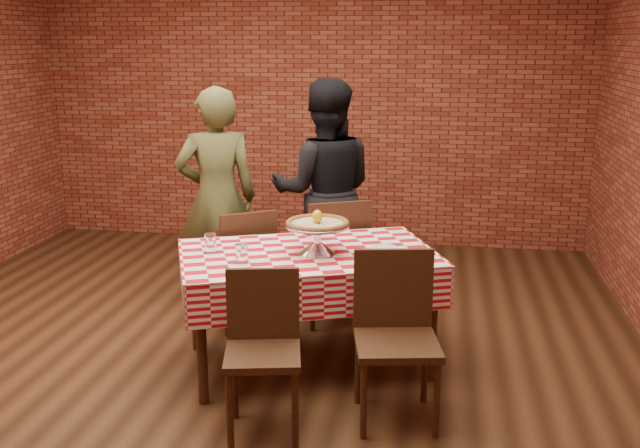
# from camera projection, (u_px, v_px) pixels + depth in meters

# --- Properties ---
(ground) EXTENTS (6.00, 6.00, 0.00)m
(ground) POSITION_uv_depth(u_px,v_px,m) (232.00, 362.00, 4.74)
(ground) COLOR black
(ground) RESTS_ON ground
(back_wall) EXTENTS (5.50, 0.00, 5.50)m
(back_wall) POSITION_uv_depth(u_px,v_px,m) (311.00, 100.00, 7.25)
(back_wall) COLOR maroon
(back_wall) RESTS_ON ground
(table) EXTENTS (1.78, 1.43, 0.75)m
(table) POSITION_uv_depth(u_px,v_px,m) (308.00, 309.00, 4.62)
(table) COLOR #422915
(table) RESTS_ON ground
(tablecloth) EXTENTS (1.83, 1.48, 0.27)m
(tablecloth) POSITION_uv_depth(u_px,v_px,m) (308.00, 272.00, 4.56)
(tablecloth) COLOR red
(tablecloth) RESTS_ON table
(pizza_stand) EXTENTS (0.53, 0.53, 0.18)m
(pizza_stand) POSITION_uv_depth(u_px,v_px,m) (317.00, 239.00, 4.48)
(pizza_stand) COLOR silver
(pizza_stand) RESTS_ON tablecloth
(pizza) EXTENTS (0.51, 0.51, 0.03)m
(pizza) POSITION_uv_depth(u_px,v_px,m) (317.00, 224.00, 4.45)
(pizza) COLOR #C8B88A
(pizza) RESTS_ON pizza_stand
(lemon) EXTENTS (0.08, 0.08, 0.08)m
(lemon) POSITION_uv_depth(u_px,v_px,m) (317.00, 217.00, 4.44)
(lemon) COLOR yellow
(lemon) RESTS_ON pizza
(water_glass_left) EXTENTS (0.10, 0.10, 0.12)m
(water_glass_left) POSITION_uv_depth(u_px,v_px,m) (242.00, 254.00, 4.28)
(water_glass_left) COLOR white
(water_glass_left) RESTS_ON tablecloth
(water_glass_right) EXTENTS (0.10, 0.10, 0.12)m
(water_glass_right) POSITION_uv_depth(u_px,v_px,m) (211.00, 243.00, 4.50)
(water_glass_right) COLOR white
(water_glass_right) RESTS_ON tablecloth
(side_plate) EXTENTS (0.23, 0.23, 0.01)m
(side_plate) POSITION_uv_depth(u_px,v_px,m) (384.00, 249.00, 4.57)
(side_plate) COLOR white
(side_plate) RESTS_ON tablecloth
(sweetener_packet_a) EXTENTS (0.06, 0.06, 0.00)m
(sweetener_packet_a) POSITION_uv_depth(u_px,v_px,m) (402.00, 253.00, 4.50)
(sweetener_packet_a) COLOR white
(sweetener_packet_a) RESTS_ON tablecloth
(sweetener_packet_b) EXTENTS (0.06, 0.05, 0.00)m
(sweetener_packet_b) POSITION_uv_depth(u_px,v_px,m) (405.00, 252.00, 4.52)
(sweetener_packet_b) COLOR white
(sweetener_packet_b) RESTS_ON tablecloth
(condiment_caddy) EXTENTS (0.13, 0.12, 0.14)m
(condiment_caddy) POSITION_uv_depth(u_px,v_px,m) (311.00, 227.00, 4.84)
(condiment_caddy) COLOR silver
(condiment_caddy) RESTS_ON tablecloth
(chair_near_left) EXTENTS (0.46, 0.46, 0.87)m
(chair_near_left) POSITION_uv_depth(u_px,v_px,m) (263.00, 358.00, 3.78)
(chair_near_left) COLOR #422915
(chair_near_left) RESTS_ON ground
(chair_near_right) EXTENTS (0.52, 0.52, 0.93)m
(chair_near_right) POSITION_uv_depth(u_px,v_px,m) (397.00, 342.00, 3.91)
(chair_near_right) COLOR #422915
(chair_near_right) RESTS_ON ground
(chair_far_left) EXTENTS (0.57, 0.57, 0.89)m
(chair_far_left) POSITION_uv_depth(u_px,v_px,m) (242.00, 267.00, 5.26)
(chair_far_left) COLOR #422915
(chair_far_left) RESTS_ON ground
(chair_far_right) EXTENTS (0.61, 0.61, 0.94)m
(chair_far_right) POSITION_uv_depth(u_px,v_px,m) (331.00, 258.00, 5.37)
(chair_far_right) COLOR #422915
(chair_far_right) RESTS_ON ground
(diner_olive) EXTENTS (0.73, 0.61, 1.71)m
(diner_olive) POSITION_uv_depth(u_px,v_px,m) (217.00, 198.00, 5.59)
(diner_olive) COLOR #4D5029
(diner_olive) RESTS_ON ground
(diner_black) EXTENTS (0.95, 0.79, 1.76)m
(diner_black) POSITION_uv_depth(u_px,v_px,m) (324.00, 191.00, 5.72)
(diner_black) COLOR black
(diner_black) RESTS_ON ground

